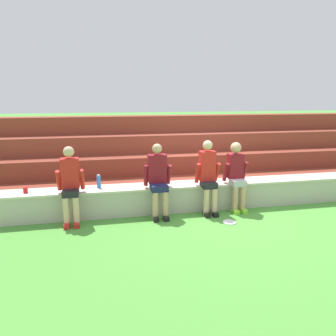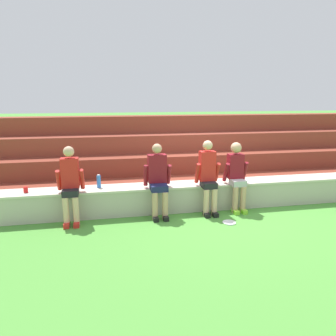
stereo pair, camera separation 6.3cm
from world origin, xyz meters
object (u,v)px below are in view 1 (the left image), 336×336
at_px(water_bottle_mid_left, 99,182).
at_px(person_center, 208,175).
at_px(person_far_left, 70,183).
at_px(plastic_cup_right_end, 25,190).
at_px(person_right_of_center, 236,174).
at_px(frisbee, 229,222).
at_px(person_left_of_center, 158,178).

bearing_deg(water_bottle_mid_left, person_center, -9.35).
distance_m(person_far_left, water_bottle_mid_left, 0.62).
height_order(water_bottle_mid_left, plastic_cup_right_end, water_bottle_mid_left).
bearing_deg(person_right_of_center, plastic_cup_right_end, 177.02).
height_order(person_center, frisbee, person_center).
bearing_deg(person_far_left, plastic_cup_right_end, 162.36).
xyz_separation_m(person_left_of_center, water_bottle_mid_left, (-1.13, 0.32, -0.09)).
distance_m(person_right_of_center, plastic_cup_right_end, 4.10).
distance_m(person_far_left, person_center, 2.63).
relative_size(person_left_of_center, water_bottle_mid_left, 5.43).
xyz_separation_m(person_far_left, person_center, (2.63, -0.00, 0.02)).
xyz_separation_m(person_left_of_center, plastic_cup_right_end, (-2.47, 0.23, -0.16)).
xyz_separation_m(plastic_cup_right_end, frisbee, (3.70, -0.88, -0.59)).
height_order(person_left_of_center, frisbee, person_left_of_center).
bearing_deg(person_left_of_center, plastic_cup_right_end, 174.58).
xyz_separation_m(person_center, frisbee, (0.23, -0.62, -0.76)).
xyz_separation_m(person_far_left, person_left_of_center, (1.63, 0.03, 0.00)).
relative_size(person_left_of_center, frisbee, 5.72).
height_order(person_far_left, person_left_of_center, person_far_left).
xyz_separation_m(person_far_left, frisbee, (2.86, -0.62, -0.75)).
bearing_deg(plastic_cup_right_end, person_right_of_center, -2.98).
bearing_deg(person_left_of_center, water_bottle_mid_left, 164.37).
bearing_deg(frisbee, plastic_cup_right_end, 166.56).
bearing_deg(person_center, frisbee, -69.40).
relative_size(person_left_of_center, person_center, 0.97).
relative_size(person_far_left, person_right_of_center, 1.02).
bearing_deg(person_left_of_center, person_right_of_center, 0.74).
relative_size(person_center, water_bottle_mid_left, 5.60).
bearing_deg(water_bottle_mid_left, person_left_of_center, -15.63).
bearing_deg(person_center, water_bottle_mid_left, 170.65).
xyz_separation_m(person_left_of_center, person_right_of_center, (1.63, 0.02, -0.00)).
distance_m(person_center, water_bottle_mid_left, 2.16).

